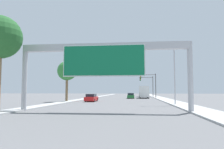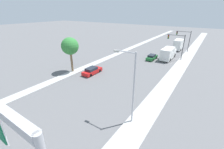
% 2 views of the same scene
% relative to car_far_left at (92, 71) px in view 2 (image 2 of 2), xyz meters
% --- Properties ---
extents(sidewalk_right, '(3.00, 120.00, 0.15)m').
position_rel_car_far_left_xyz_m(sidewalk_right, '(14.75, 22.63, -0.60)').
color(sidewalk_right, '#AAAAAA').
rests_on(sidewalk_right, ground).
extents(median_strip_left, '(2.00, 120.00, 0.15)m').
position_rel_car_far_left_xyz_m(median_strip_left, '(-3.75, 22.63, -0.60)').
color(median_strip_left, '#AAAAAA').
rests_on(median_strip_left, ground).
extents(car_far_left, '(1.80, 4.75, 1.43)m').
position_rel_car_far_left_xyz_m(car_far_left, '(0.00, 0.00, 0.00)').
color(car_far_left, red).
rests_on(car_far_left, ground).
extents(car_far_center, '(1.77, 4.60, 1.41)m').
position_rel_car_far_left_xyz_m(car_far_center, '(7.00, 16.71, -0.01)').
color(car_far_center, '#1E662D').
rests_on(car_far_center, ground).
extents(truck_box_primary, '(2.34, 7.04, 3.52)m').
position_rel_car_far_left_xyz_m(truck_box_primary, '(10.50, 32.22, 1.10)').
color(truck_box_primary, navy).
rests_on(truck_box_primary, ground).
extents(truck_box_secondary, '(2.46, 8.25, 3.18)m').
position_rel_car_far_left_xyz_m(truck_box_secondary, '(10.50, 19.63, 0.94)').
color(truck_box_secondary, white).
rests_on(truck_box_secondary, ground).
extents(traffic_light_near_intersection, '(4.56, 0.32, 6.74)m').
position_rel_car_far_left_xyz_m(traffic_light_near_intersection, '(12.38, 20.63, 3.85)').
color(traffic_light_near_intersection, '#3D3D3F').
rests_on(traffic_light_near_intersection, ground).
extents(traffic_light_mid_block, '(4.47, 0.32, 6.59)m').
position_rel_car_far_left_xyz_m(traffic_light_mid_block, '(12.39, 30.63, 3.75)').
color(traffic_light_mid_block, '#3D3D3F').
rests_on(traffic_light_mid_block, ground).
extents(palm_tree_background, '(3.56, 3.56, 7.49)m').
position_rel_car_far_left_xyz_m(palm_tree_background, '(-4.29, -1.55, 4.96)').
color(palm_tree_background, brown).
rests_on(palm_tree_background, ground).
extents(street_lamp_right, '(2.67, 0.28, 8.74)m').
position_rel_car_far_left_xyz_m(street_lamp_right, '(13.52, -8.72, 4.48)').
color(street_lamp_right, '#B2B2B7').
rests_on(street_lamp_right, ground).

